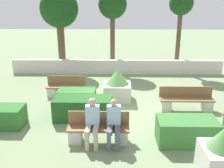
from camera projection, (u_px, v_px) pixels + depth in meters
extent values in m
plane|color=gray|center=(116.00, 112.00, 9.15)|extent=(60.00, 60.00, 0.00)
cube|color=beige|center=(116.00, 67.00, 13.96)|extent=(11.66, 0.30, 0.78)
cube|color=brown|center=(98.00, 129.00, 7.02)|extent=(1.76, 0.44, 0.05)
cube|color=brown|center=(99.00, 118.00, 7.18)|extent=(1.76, 0.04, 0.40)
cube|color=beige|center=(76.00, 135.00, 7.11)|extent=(0.36, 0.40, 0.40)
cube|color=beige|center=(121.00, 136.00, 7.08)|extent=(0.36, 0.40, 0.40)
cube|color=brown|center=(66.00, 87.00, 10.51)|extent=(1.62, 0.44, 0.05)
cube|color=brown|center=(66.00, 80.00, 10.67)|extent=(1.62, 0.04, 0.40)
cube|color=beige|center=(52.00, 92.00, 10.59)|extent=(0.36, 0.40, 0.40)
cube|color=beige|center=(80.00, 92.00, 10.57)|extent=(0.36, 0.40, 0.40)
cube|color=brown|center=(187.00, 100.00, 9.13)|extent=(1.96, 0.44, 0.05)
cube|color=brown|center=(186.00, 92.00, 9.29)|extent=(1.96, 0.05, 0.40)
cube|color=beige|center=(166.00, 105.00, 9.21)|extent=(0.36, 0.40, 0.40)
cube|color=beige|center=(207.00, 105.00, 9.18)|extent=(0.36, 0.40, 0.40)
cube|color=#B2A893|center=(88.00, 129.00, 6.80)|extent=(0.14, 0.46, 0.13)
cube|color=#B2A893|center=(96.00, 129.00, 6.80)|extent=(0.14, 0.46, 0.13)
cube|color=#B2A893|center=(87.00, 141.00, 6.65)|extent=(0.11, 0.11, 0.58)
cube|color=#B2A893|center=(96.00, 141.00, 6.65)|extent=(0.11, 0.11, 0.58)
cube|color=#9EBCE0|center=(93.00, 114.00, 6.92)|extent=(0.38, 0.22, 0.54)
sphere|color=tan|center=(92.00, 102.00, 6.79)|extent=(0.21, 0.21, 0.21)
cube|color=#515B70|center=(110.00, 129.00, 6.79)|extent=(0.14, 0.46, 0.13)
cube|color=#515B70|center=(117.00, 130.00, 6.78)|extent=(0.14, 0.46, 0.13)
cube|color=#515B70|center=(109.00, 141.00, 6.64)|extent=(0.11, 0.11, 0.58)
cube|color=#515B70|center=(118.00, 141.00, 6.63)|extent=(0.11, 0.11, 0.58)
cube|color=#9EBCE0|center=(114.00, 115.00, 6.91)|extent=(0.38, 0.22, 0.54)
sphere|color=tan|center=(114.00, 103.00, 6.78)|extent=(0.19, 0.19, 0.19)
cube|color=#33702D|center=(77.00, 98.00, 9.60)|extent=(1.42, 0.76, 0.64)
cube|color=#235623|center=(83.00, 108.00, 8.49)|extent=(1.94, 0.85, 0.76)
cube|color=#3D7A38|center=(187.00, 131.00, 7.02)|extent=(1.66, 0.87, 0.72)
cube|color=beige|center=(117.00, 92.00, 10.17)|extent=(1.08, 1.08, 0.69)
cone|color=#569347|center=(117.00, 77.00, 9.97)|extent=(0.94, 0.94, 0.59)
cube|color=beige|center=(222.00, 163.00, 5.62)|extent=(0.93, 0.93, 0.74)
cylinder|color=brown|center=(61.00, 45.00, 14.41)|extent=(0.41, 0.41, 2.92)
sphere|color=#194219|center=(59.00, 8.00, 13.78)|extent=(2.12, 2.12, 2.12)
cylinder|color=brown|center=(113.00, 42.00, 14.46)|extent=(0.27, 0.27, 3.28)
sphere|color=#194219|center=(113.00, 4.00, 13.82)|extent=(1.59, 1.59, 1.59)
cylinder|color=brown|center=(178.00, 41.00, 14.23)|extent=(0.25, 0.25, 3.43)
sphere|color=#194219|center=(181.00, 3.00, 13.59)|extent=(1.31, 1.31, 1.31)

